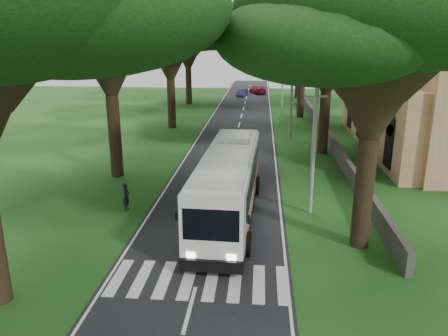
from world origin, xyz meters
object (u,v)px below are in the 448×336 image
object	(u,v)px
coach_bus	(229,183)
pedestrian	(126,197)
pole_mid	(291,96)
pole_far	(283,78)
church	(438,96)
distant_car_c	(258,89)
distant_car_b	(242,93)
pole_near	(314,143)

from	to	relation	value
coach_bus	pedestrian	distance (m)	6.26
pole_mid	coach_bus	bearing A→B (deg)	-102.56
coach_bus	pole_far	bearing A→B (deg)	85.64
church	distant_car_c	world-z (taller)	church
distant_car_b	pedestrian	distance (m)	52.15
church	pole_far	size ratio (longest dim) A/B	3.00
pole_far	distant_car_b	bearing A→B (deg)	118.81
distant_car_c	pedestrian	xyz separation A→B (m)	(-7.11, -56.00, 0.10)
pole_near	coach_bus	distance (m)	5.26
coach_bus	distant_car_c	xyz separation A→B (m)	(0.99, 56.58, -1.33)
pedestrian	coach_bus	bearing A→B (deg)	-93.07
church	distant_car_c	distance (m)	43.26
pedestrian	distant_car_b	bearing A→B (deg)	-2.60
distant_car_c	pole_near	bearing A→B (deg)	74.93
pole_far	coach_bus	world-z (taller)	pole_far
pedestrian	pole_far	bearing A→B (deg)	-12.59
pole_far	pedestrian	size ratio (longest dim) A/B	4.72
pole_near	distant_car_b	size ratio (longest dim) A/B	2.10
pedestrian	pole_near	bearing A→B (deg)	-84.98
distant_car_c	pedestrian	size ratio (longest dim) A/B	2.91
pole_far	coach_bus	bearing A→B (deg)	-96.52
distant_car_b	pole_near	bearing A→B (deg)	-73.70
pole_mid	pedestrian	xyz separation A→B (m)	(-10.81, -20.50, -3.33)
distant_car_c	church	bearing A→B (deg)	93.03
coach_bus	distant_car_c	distance (m)	56.60
church	pedestrian	world-z (taller)	church
pole_mid	pole_far	size ratio (longest dim) A/B	1.00
distant_car_b	church	bearing A→B (deg)	-53.22
coach_bus	distant_car_b	distance (m)	52.58
church	pole_mid	xyz separation A→B (m)	(-12.36, 4.45, -0.73)
church	coach_bus	size ratio (longest dim) A/B	1.82
pole_near	pole_mid	xyz separation A→B (m)	(0.00, 20.00, 0.00)
distant_car_c	distant_car_b	bearing A→B (deg)	38.41
church	coach_bus	distance (m)	23.99
church	distant_car_b	size ratio (longest dim) A/B	6.31
pole_mid	pole_far	distance (m)	20.00
coach_bus	pedestrian	bearing A→B (deg)	176.73
coach_bus	distant_car_c	size ratio (longest dim) A/B	2.68
pole_mid	distant_car_c	bearing A→B (deg)	95.96
pole_far	distant_car_b	size ratio (longest dim) A/B	2.10
pole_near	pedestrian	size ratio (longest dim) A/B	4.72
distant_car_c	pedestrian	world-z (taller)	pedestrian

